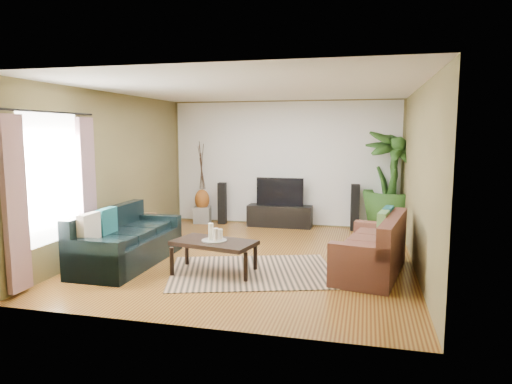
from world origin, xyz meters
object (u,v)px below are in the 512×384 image
(speaker_left, at_px, (222,203))
(side_table, at_px, (141,229))
(vase, at_px, (202,200))
(coffee_table, at_px, (214,257))
(potted_plant, at_px, (391,181))
(speaker_right, at_px, (355,207))
(sofa_right, at_px, (370,244))
(pedestal, at_px, (202,215))
(tv_stand, at_px, (280,216))
(sofa_left, at_px, (128,237))
(television, at_px, (280,192))

(speaker_left, relative_size, side_table, 1.75)
(speaker_left, bearing_deg, vase, 177.26)
(coffee_table, distance_m, potted_plant, 4.38)
(speaker_left, height_order, side_table, speaker_left)
(speaker_right, bearing_deg, potted_plant, -5.13)
(sofa_right, relative_size, pedestal, 4.90)
(coffee_table, bearing_deg, vase, 125.52)
(sofa_right, relative_size, speaker_left, 1.92)
(coffee_table, distance_m, pedestal, 3.73)
(tv_stand, distance_m, potted_plant, 2.42)
(tv_stand, height_order, speaker_left, speaker_left)
(speaker_left, distance_m, vase, 0.48)
(tv_stand, distance_m, speaker_right, 1.60)
(coffee_table, relative_size, speaker_left, 1.27)
(sofa_left, distance_m, speaker_right, 4.70)
(potted_plant, bearing_deg, tv_stand, 180.00)
(television, distance_m, potted_plant, 2.30)
(sofa_left, relative_size, speaker_right, 2.16)
(potted_plant, xyz_separation_m, side_table, (-4.50, -2.04, -0.78))
(vase, bearing_deg, side_table, -102.37)
(potted_plant, xyz_separation_m, vase, (-4.05, 0.00, -0.52))
(sofa_right, xyz_separation_m, potted_plant, (0.40, 2.91, 0.62))
(side_table, bearing_deg, speaker_right, 28.18)
(sofa_left, distance_m, coffee_table, 1.47)
(tv_stand, distance_m, speaker_left, 1.32)
(tv_stand, relative_size, side_table, 2.64)
(sofa_right, xyz_separation_m, television, (-1.88, 2.91, 0.33))
(vase, bearing_deg, coffee_table, -66.97)
(television, distance_m, speaker_right, 1.61)
(sofa_left, distance_m, side_table, 1.35)
(speaker_left, bearing_deg, potted_plant, -2.74)
(speaker_left, distance_m, potted_plant, 3.63)
(side_table, bearing_deg, tv_stand, 42.54)
(television, bearing_deg, sofa_left, -118.15)
(television, bearing_deg, pedestal, 180.00)
(coffee_table, distance_m, side_table, 2.37)
(pedestal, xyz_separation_m, vase, (0.00, 0.00, 0.34))
(speaker_right, height_order, potted_plant, potted_plant)
(sofa_left, height_order, television, television)
(sofa_right, relative_size, potted_plant, 0.85)
(coffee_table, distance_m, speaker_right, 3.93)
(potted_plant, bearing_deg, sofa_right, -97.85)
(speaker_left, height_order, vase, speaker_left)
(vase, bearing_deg, potted_plant, 0.00)
(sofa_left, xyz_separation_m, pedestal, (-0.01, 3.30, -0.25))
(sofa_left, relative_size, television, 2.05)
(vase, bearing_deg, pedestal, 180.00)
(speaker_right, relative_size, vase, 2.09)
(sofa_right, bearing_deg, sofa_left, -73.39)
(coffee_table, xyz_separation_m, side_table, (-1.91, 1.40, 0.02))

